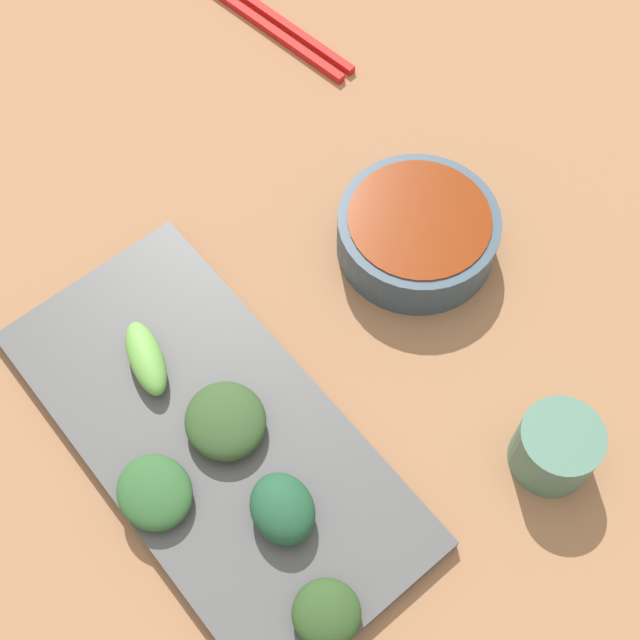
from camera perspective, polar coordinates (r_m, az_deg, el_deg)
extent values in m
cube|color=#946645|center=(0.72, -2.26, -2.76)|extent=(2.10, 2.10, 0.02)
cylinder|color=#354858|center=(0.74, 6.30, 5.60)|extent=(0.13, 0.13, 0.04)
cylinder|color=maroon|center=(0.74, 6.37, 5.98)|extent=(0.12, 0.12, 0.03)
cube|color=#494A4C|center=(0.68, -6.94, -7.45)|extent=(0.17, 0.36, 0.01)
ellipsoid|color=#2D4824|center=(0.66, -6.14, -6.50)|extent=(0.08, 0.08, 0.02)
ellipsoid|color=#29461F|center=(0.62, 0.42, -18.46)|extent=(0.05, 0.05, 0.02)
ellipsoid|color=#64A647|center=(0.69, -11.19, -2.44)|extent=(0.04, 0.07, 0.02)
ellipsoid|color=#2B582C|center=(0.65, -10.65, -10.90)|extent=(0.06, 0.06, 0.02)
ellipsoid|color=#1D4B31|center=(0.64, -2.45, -12.10)|extent=(0.06, 0.06, 0.03)
cube|color=red|center=(0.93, -3.44, 19.24)|extent=(0.04, 0.23, 0.01)
cube|color=red|center=(0.93, -4.11, 18.78)|extent=(0.04, 0.23, 0.01)
cylinder|color=#497362|center=(0.67, 15.00, -7.97)|extent=(0.06, 0.06, 0.05)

